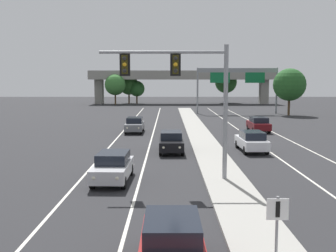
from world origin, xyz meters
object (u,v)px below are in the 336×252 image
car_oncoming_grey (136,125)px  car_receding_white (253,141)px  tree_far_left_c (130,85)px  car_receding_darkred (260,124)px  tree_far_left_b (116,85)px  tree_far_right_b (227,82)px  tree_far_left_a (138,89)px  car_oncoming_black (172,141)px  car_oncoming_red (173,246)px  overhead_signal_mast (187,84)px  car_oncoming_silver (114,167)px  highway_sign_gantry (238,76)px  median_sign_post (278,224)px  tree_far_right_c (291,85)px

car_oncoming_grey → car_receding_white: size_ratio=0.99×
car_receding_white → tree_far_left_c: tree_far_left_c is taller
car_receding_darkred → tree_far_left_b: (-21.57, 49.05, 3.64)m
tree_far_right_b → tree_far_left_a: tree_far_right_b is taller
tree_far_right_b → car_oncoming_black: bearing=-101.3°
car_oncoming_black → car_oncoming_red: bearing=-90.3°
car_receding_darkred → tree_far_left_a: tree_far_left_a is taller
car_oncoming_black → car_oncoming_grey: bearing=107.5°
tree_far_left_b → overhead_signal_mast: bearing=-79.7°
car_oncoming_red → car_oncoming_grey: size_ratio=1.00×
overhead_signal_mast → tree_far_left_b: bearing=100.3°
car_oncoming_silver → car_oncoming_black: same height
car_oncoming_silver → car_receding_white: (9.46, 9.46, 0.00)m
overhead_signal_mast → car_oncoming_silver: overhead_signal_mast is taller
car_oncoming_red → car_oncoming_silver: size_ratio=0.99×
tree_far_left_a → highway_sign_gantry: bearing=-57.5°
median_sign_post → car_receding_darkred: (6.70, 32.65, -0.77)m
car_oncoming_grey → highway_sign_gantry: size_ratio=0.34×
car_oncoming_red → tree_far_left_a: (-7.48, 85.67, 2.67)m
car_oncoming_black → tree_far_right_b: size_ratio=0.58×
overhead_signal_mast → tree_far_left_b: 71.75m
tree_far_right_b → tree_far_left_a: (-21.44, -3.11, -1.54)m
car_receding_white → car_oncoming_silver: bearing=-135.0°
tree_far_right_b → tree_far_left_a: size_ratio=1.44×
car_oncoming_black → tree_far_left_b: bearing=101.1°
car_oncoming_silver → tree_far_left_c: 76.12m
highway_sign_gantry → car_receding_white: bearing=-97.7°
median_sign_post → car_oncoming_black: size_ratio=0.49×
tree_far_left_c → tree_far_right_b: (23.37, 2.34, 0.71)m
overhead_signal_mast → car_oncoming_grey: 21.88m
car_oncoming_grey → car_oncoming_silver: bearing=-88.6°
tree_far_left_c → highway_sign_gantry: bearing=-55.7°
car_receding_white → tree_far_left_b: (-18.36, 61.23, 3.64)m
car_oncoming_red → tree_far_left_c: bearing=96.2°
car_oncoming_red → tree_far_left_b: size_ratio=0.65×
car_receding_darkred → tree_far_right_b: 56.81m
highway_sign_gantry → tree_far_left_c: (-20.64, 30.20, -1.85)m
tree_far_right_c → tree_far_left_b: tree_far_right_c is taller
car_oncoming_grey → tree_far_left_a: bearing=94.1°
median_sign_post → car_receding_darkred: 33.34m
tree_far_left_c → tree_far_right_c: tree_far_right_c is taller
tree_far_left_b → tree_far_left_a: (4.53, 4.32, -0.98)m
car_receding_white → tree_far_left_b: size_ratio=0.66×
overhead_signal_mast → car_receding_darkred: overhead_signal_mast is taller
overhead_signal_mast → car_oncoming_silver: (-3.96, -0.10, -4.47)m
car_oncoming_grey → tree_far_right_b: (17.60, 57.07, 4.20)m
car_oncoming_red → tree_far_left_b: bearing=98.4°
car_oncoming_silver → tree_far_left_b: (-8.90, 70.68, 3.64)m
car_receding_darkred → tree_far_left_a: (-17.04, 53.37, 2.67)m
car_receding_darkred → tree_far_right_b: tree_far_right_b is taller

